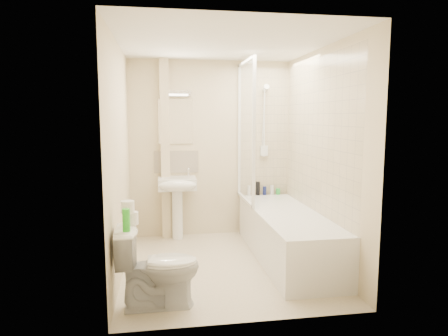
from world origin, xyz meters
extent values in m
plane|color=beige|center=(0.00, 0.00, 0.00)|extent=(2.50, 2.50, 0.00)
cube|color=beige|center=(0.00, 1.25, 1.20)|extent=(2.20, 0.02, 2.40)
cube|color=beige|center=(-1.10, 0.00, 1.20)|extent=(0.02, 2.50, 2.40)
cube|color=beige|center=(1.10, 0.00, 1.20)|extent=(0.02, 2.50, 2.40)
cube|color=white|center=(0.00, 0.00, 2.40)|extent=(2.20, 2.50, 0.02)
cube|color=beige|center=(0.75, 1.24, 1.42)|extent=(0.70, 0.01, 1.75)
cube|color=beige|center=(1.09, 0.12, 1.42)|extent=(0.01, 2.10, 1.75)
cube|color=beige|center=(-0.62, 1.19, 1.20)|extent=(0.12, 0.12, 2.40)
cube|color=beige|center=(-0.47, 1.24, 1.03)|extent=(0.60, 0.02, 0.30)
cube|color=white|center=(-0.47, 1.24, 1.58)|extent=(0.46, 0.01, 0.60)
cube|color=silver|center=(-0.47, 1.22, 1.95)|extent=(0.42, 0.07, 0.07)
cube|color=white|center=(0.75, 0.12, 0.28)|extent=(0.70, 2.10, 0.55)
cube|color=white|center=(0.75, 0.12, 0.49)|extent=(0.56, 1.96, 0.05)
cube|color=white|center=(0.40, 0.80, 1.45)|extent=(0.01, 0.90, 1.80)
cube|color=white|center=(0.40, 1.23, 1.45)|extent=(0.04, 0.04, 1.80)
cube|color=white|center=(0.40, 0.35, 1.45)|extent=(0.04, 0.04, 1.80)
cube|color=white|center=(0.40, 0.80, 2.33)|extent=(0.04, 0.90, 0.04)
cube|color=white|center=(0.40, 0.80, 0.57)|extent=(0.04, 0.90, 0.03)
cylinder|color=white|center=(0.75, 1.22, 1.55)|extent=(0.02, 0.02, 0.90)
cylinder|color=white|center=(0.75, 1.22, 1.10)|extent=(0.05, 0.05, 0.02)
cylinder|color=white|center=(0.75, 1.22, 2.00)|extent=(0.05, 0.05, 0.02)
cylinder|color=white|center=(0.75, 1.15, 2.03)|extent=(0.08, 0.11, 0.11)
cube|color=white|center=(0.75, 1.21, 1.17)|extent=(0.10, 0.05, 0.14)
cylinder|color=white|center=(0.73, 1.19, 1.60)|extent=(0.01, 0.13, 0.84)
cylinder|color=white|center=(-0.47, 1.08, 0.33)|extent=(0.14, 0.14, 0.67)
cube|color=white|center=(-0.47, 1.05, 0.76)|extent=(0.50, 0.38, 0.15)
ellipsoid|color=white|center=(-0.47, 0.88, 0.76)|extent=(0.50, 0.21, 0.15)
cube|color=silver|center=(-0.47, 1.05, 0.82)|extent=(0.34, 0.25, 0.04)
cylinder|color=white|center=(-0.64, 1.16, 0.89)|extent=(0.03, 0.03, 0.10)
cylinder|color=white|center=(-0.31, 1.16, 0.89)|extent=(0.03, 0.03, 0.10)
sphere|color=white|center=(-0.64, 1.16, 0.94)|extent=(0.04, 0.04, 0.04)
sphere|color=white|center=(-0.31, 1.16, 0.94)|extent=(0.04, 0.04, 0.04)
cylinder|color=silver|center=(0.53, 1.16, 0.62)|extent=(0.05, 0.05, 0.14)
cylinder|color=black|center=(0.66, 1.16, 0.64)|extent=(0.06, 0.06, 0.19)
cylinder|color=#131A53|center=(0.75, 1.16, 0.61)|extent=(0.05, 0.05, 0.12)
cylinder|color=silver|center=(0.86, 1.16, 0.62)|extent=(0.05, 0.05, 0.13)
cylinder|color=green|center=(0.95, 1.16, 0.59)|extent=(0.06, 0.06, 0.08)
imported|color=white|center=(-0.72, -0.85, 0.36)|extent=(0.40, 0.70, 0.71)
cylinder|color=white|center=(-0.93, -0.75, 0.77)|extent=(0.10, 0.10, 0.11)
cylinder|color=white|center=(-0.97, -0.78, 0.88)|extent=(0.11, 0.11, 0.11)
cylinder|color=green|center=(-0.97, -0.96, 0.81)|extent=(0.06, 0.06, 0.19)
camera|label=1|loc=(-0.68, -4.20, 1.64)|focal=32.00mm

